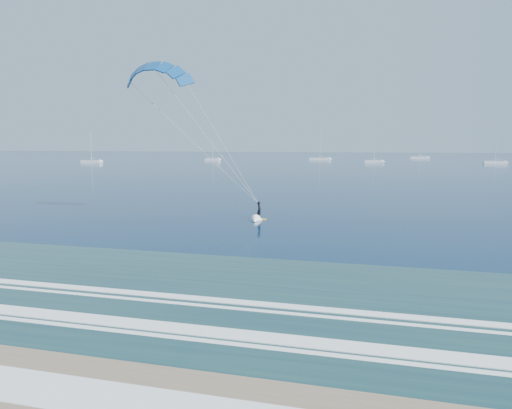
{
  "coord_description": "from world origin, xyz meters",
  "views": [
    {
      "loc": [
        10.79,
        -12.78,
        8.36
      ],
      "look_at": [
        0.4,
        27.94,
        2.76
      ],
      "focal_mm": 32.0,
      "sensor_mm": 36.0,
      "label": 1
    }
  ],
  "objects_px": {
    "sailboat_2": "(320,159)",
    "sailboat_5": "(495,162)",
    "kitesurfer_rig": "(204,133)",
    "sailboat_3": "(374,161)",
    "sailboat_4": "(420,158)",
    "sailboat_0": "(92,161)",
    "sailboat_1": "(213,159)"
  },
  "relations": [
    {
      "from": "sailboat_2",
      "to": "sailboat_5",
      "type": "xyz_separation_m",
      "value": [
        76.42,
        -26.75,
        -0.01
      ]
    },
    {
      "from": "kitesurfer_rig",
      "to": "sailboat_1",
      "type": "height_order",
      "value": "kitesurfer_rig"
    },
    {
      "from": "sailboat_3",
      "to": "sailboat_2",
      "type": "bearing_deg",
      "value": 132.51
    },
    {
      "from": "sailboat_0",
      "to": "sailboat_5",
      "type": "distance_m",
      "value": 172.94
    },
    {
      "from": "sailboat_0",
      "to": "sailboat_2",
      "type": "height_order",
      "value": "sailboat_2"
    },
    {
      "from": "sailboat_1",
      "to": "sailboat_4",
      "type": "bearing_deg",
      "value": 29.81
    },
    {
      "from": "sailboat_2",
      "to": "sailboat_3",
      "type": "relative_size",
      "value": 1.3
    },
    {
      "from": "sailboat_0",
      "to": "sailboat_4",
      "type": "distance_m",
      "value": 174.3
    },
    {
      "from": "sailboat_3",
      "to": "sailboat_5",
      "type": "relative_size",
      "value": 0.92
    },
    {
      "from": "sailboat_4",
      "to": "sailboat_5",
      "type": "distance_m",
      "value": 66.74
    },
    {
      "from": "sailboat_3",
      "to": "sailboat_4",
      "type": "xyz_separation_m",
      "value": [
        24.97,
        65.07,
        0.01
      ]
    },
    {
      "from": "sailboat_2",
      "to": "sailboat_4",
      "type": "xyz_separation_m",
      "value": [
        52.15,
        35.42,
        -0.01
      ]
    },
    {
      "from": "sailboat_0",
      "to": "sailboat_3",
      "type": "distance_m",
      "value": 124.29
    },
    {
      "from": "sailboat_2",
      "to": "sailboat_3",
      "type": "distance_m",
      "value": 40.22
    },
    {
      "from": "sailboat_5",
      "to": "sailboat_3",
      "type": "bearing_deg",
      "value": -176.63
    },
    {
      "from": "sailboat_5",
      "to": "kitesurfer_rig",
      "type": "bearing_deg",
      "value": -112.46
    },
    {
      "from": "kitesurfer_rig",
      "to": "sailboat_3",
      "type": "height_order",
      "value": "kitesurfer_rig"
    },
    {
      "from": "sailboat_1",
      "to": "sailboat_3",
      "type": "xyz_separation_m",
      "value": [
        77.55,
        -6.34,
        0.0
      ]
    },
    {
      "from": "sailboat_2",
      "to": "sailboat_4",
      "type": "height_order",
      "value": "sailboat_2"
    },
    {
      "from": "kitesurfer_rig",
      "to": "sailboat_2",
      "type": "bearing_deg",
      "value": 92.61
    },
    {
      "from": "sailboat_3",
      "to": "sailboat_5",
      "type": "height_order",
      "value": "sailboat_5"
    },
    {
      "from": "sailboat_3",
      "to": "sailboat_4",
      "type": "bearing_deg",
      "value": 69.01
    },
    {
      "from": "sailboat_4",
      "to": "sailboat_1",
      "type": "bearing_deg",
      "value": -150.19
    },
    {
      "from": "sailboat_1",
      "to": "sailboat_0",
      "type": "bearing_deg",
      "value": -138.67
    },
    {
      "from": "kitesurfer_rig",
      "to": "sailboat_2",
      "type": "distance_m",
      "value": 191.02
    },
    {
      "from": "kitesurfer_rig",
      "to": "sailboat_4",
      "type": "bearing_deg",
      "value": 79.12
    },
    {
      "from": "sailboat_2",
      "to": "sailboat_3",
      "type": "bearing_deg",
      "value": -47.49
    },
    {
      "from": "sailboat_2",
      "to": "sailboat_5",
      "type": "bearing_deg",
      "value": -19.29
    },
    {
      "from": "kitesurfer_rig",
      "to": "sailboat_2",
      "type": "height_order",
      "value": "kitesurfer_rig"
    },
    {
      "from": "sailboat_1",
      "to": "sailboat_5",
      "type": "bearing_deg",
      "value": -1.56
    },
    {
      "from": "kitesurfer_rig",
      "to": "sailboat_3",
      "type": "bearing_deg",
      "value": 83.45
    },
    {
      "from": "sailboat_0",
      "to": "sailboat_3",
      "type": "bearing_deg",
      "value": 14.56
    }
  ]
}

